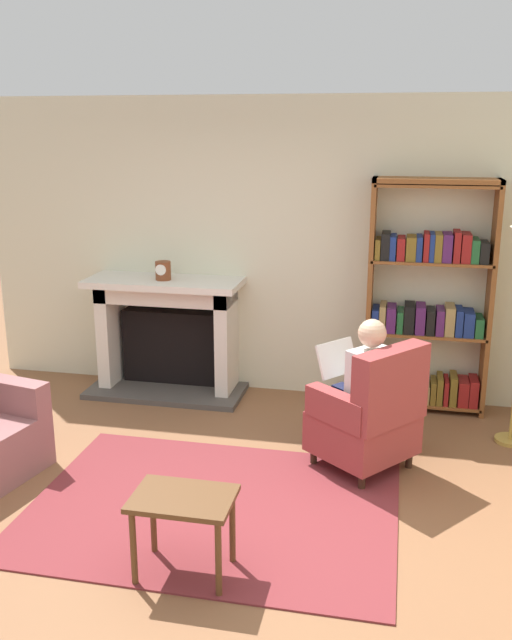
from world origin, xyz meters
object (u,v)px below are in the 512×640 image
object	(u,v)px
bookshelf	(428,305)
seated_reader	(359,385)
fireplace	(168,331)
armchair_reading	(370,416)
side_table	(183,509)
mantel_clock	(163,271)

from	to	relation	value
bookshelf	seated_reader	world-z (taller)	bookshelf
fireplace	seated_reader	bearing A→B (deg)	-32.26
bookshelf	armchair_reading	size ratio (longest dim) A/B	2.09
armchair_reading	side_table	xyz separation A→B (m)	(-0.94, -1.46, -0.02)
mantel_clock	side_table	bearing A→B (deg)	-68.98
fireplace	seated_reader	world-z (taller)	seated_reader
bookshelf	armchair_reading	distance (m)	1.44
fireplace	mantel_clock	size ratio (longest dim) A/B	8.67
seated_reader	armchair_reading	bearing A→B (deg)	90.00
fireplace	side_table	bearing A→B (deg)	-69.61
armchair_reading	bookshelf	bearing A→B (deg)	-158.81
seated_reader	mantel_clock	bearing A→B (deg)	-81.23
armchair_reading	side_table	distance (m)	1.74
armchair_reading	side_table	bearing A→B (deg)	6.05
fireplace	mantel_clock	distance (m)	0.61
fireplace	bookshelf	size ratio (longest dim) A/B	0.72
bookshelf	side_table	bearing A→B (deg)	-116.17
mantel_clock	side_table	distance (m)	2.89
mantel_clock	side_table	xyz separation A→B (m)	(1.00, -2.60, -0.77)
fireplace	armchair_reading	world-z (taller)	fireplace
mantel_clock	fireplace	bearing A→B (deg)	92.80
fireplace	side_table	world-z (taller)	fireplace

